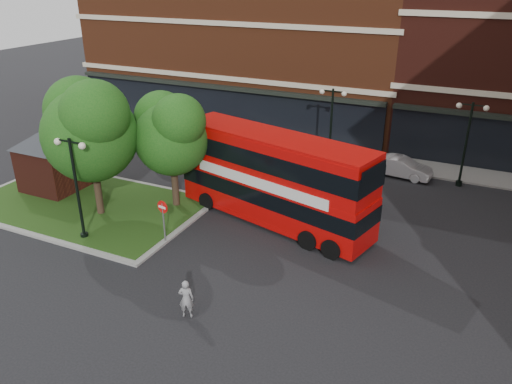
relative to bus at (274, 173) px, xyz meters
The scene contains 15 objects.
ground 6.57m from the bus, 107.94° to the right, with size 120.00×120.00×0.00m, color black.
pavement_far 11.22m from the bus, 99.78° to the left, with size 44.00×3.00×0.12m, color slate.
terrace_far_left 21.21m from the bus, 118.35° to the left, with size 26.00×12.00×14.00m, color brown.
traffic_island 10.54m from the bus, 164.50° to the right, with size 12.60×7.60×0.15m.
kiosk 12.98m from the bus, behind, with size 6.51×6.51×3.60m.
tree_island_west 9.28m from the bus, 159.51° to the right, with size 5.40×4.71×7.21m.
tree_island_east 5.71m from the bus, behind, with size 4.46×3.90×6.29m.
lamp_island 9.21m from the bus, 143.05° to the right, with size 1.72×0.36×5.00m.
lamp_far_left 8.77m from the bus, 89.06° to the left, with size 1.72×0.36×5.00m.
lamp_far_right 11.97m from the bus, 47.11° to the left, with size 1.72×0.36×5.00m.
bus is the anchor object (origin of this frame).
woman 8.57m from the bus, 88.87° to the right, with size 0.56×0.37×1.55m, color gray.
car_silver 13.16m from the bus, 127.95° to the left, with size 1.72×4.27×1.45m, color silver.
car_white 10.16m from the bus, 61.64° to the left, with size 1.29×3.70×1.22m, color silver.
no_entry_sign 5.70m from the bus, 130.82° to the right, with size 0.60×0.16×2.17m.
Camera 1 is at (10.68, -15.06, 11.75)m, focal length 35.00 mm.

